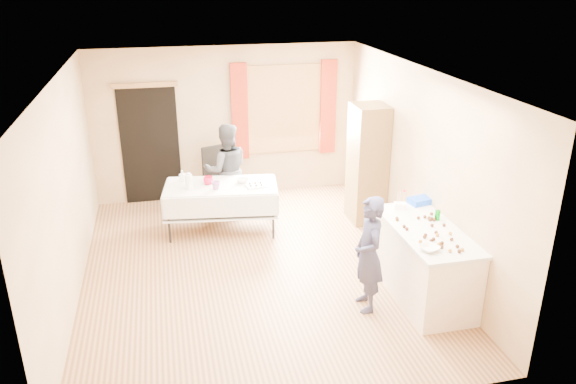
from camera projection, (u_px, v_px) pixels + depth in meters
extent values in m
cube|color=#9E7047|center=(256.00, 269.00, 7.59)|extent=(4.50, 5.50, 0.02)
cube|color=white|center=(251.00, 74.00, 6.61)|extent=(4.50, 5.50, 0.02)
cube|color=tan|center=(227.00, 123.00, 9.60)|extent=(4.50, 0.02, 2.60)
cube|color=tan|center=(310.00, 292.00, 4.60)|extent=(4.50, 0.02, 2.60)
cube|color=tan|center=(65.00, 193.00, 6.63)|extent=(0.02, 5.50, 2.60)
cube|color=tan|center=(419.00, 165.00, 7.57)|extent=(0.02, 5.50, 2.60)
cube|color=olive|center=(284.00, 109.00, 9.69)|extent=(1.32, 0.06, 1.52)
cube|color=white|center=(284.00, 109.00, 9.68)|extent=(1.20, 0.02, 1.40)
cube|color=maroon|center=(240.00, 112.00, 9.49)|extent=(0.28, 0.06, 1.65)
cube|color=maroon|center=(328.00, 107.00, 9.81)|extent=(0.28, 0.06, 1.65)
cube|color=black|center=(150.00, 145.00, 9.41)|extent=(0.95, 0.04, 2.00)
cube|color=olive|center=(144.00, 85.00, 9.00)|extent=(1.05, 0.06, 0.08)
cube|color=brown|center=(367.00, 164.00, 8.73)|extent=(0.50, 0.60, 1.87)
cube|color=beige|center=(424.00, 264.00, 6.81)|extent=(0.71, 1.56, 0.86)
cube|color=silver|center=(428.00, 230.00, 6.64)|extent=(0.77, 1.62, 0.04)
cube|color=silver|center=(221.00, 186.00, 8.40)|extent=(1.74, 1.04, 0.04)
cube|color=black|center=(219.00, 181.00, 9.42)|extent=(0.53, 0.53, 0.06)
cube|color=black|center=(214.00, 163.00, 9.47)|extent=(0.41, 0.17, 0.59)
imported|color=#232340|center=(369.00, 254.00, 6.46)|extent=(0.55, 0.39, 1.41)
imported|color=black|center=(227.00, 170.00, 8.99)|extent=(0.74, 0.58, 1.51)
cylinder|color=#037D0E|center=(437.00, 215.00, 6.83)|extent=(0.08, 0.08, 0.12)
imported|color=white|center=(429.00, 248.00, 6.11)|extent=(0.36, 0.36, 0.05)
cube|color=white|center=(400.00, 206.00, 7.15)|extent=(0.17, 0.14, 0.08)
cube|color=blue|center=(421.00, 201.00, 7.32)|extent=(0.33, 0.25, 0.08)
cylinder|color=silver|center=(189.00, 182.00, 8.20)|extent=(0.13, 0.13, 0.22)
imported|color=red|center=(208.00, 181.00, 8.40)|extent=(0.15, 0.15, 0.12)
imported|color=red|center=(216.00, 185.00, 8.21)|extent=(0.20, 0.20, 0.12)
imported|color=white|center=(242.00, 181.00, 8.48)|extent=(0.19, 0.19, 0.06)
cube|color=white|center=(256.00, 186.00, 8.33)|extent=(0.31, 0.24, 0.02)
imported|color=white|center=(183.00, 176.00, 8.50)|extent=(0.14, 0.14, 0.18)
sphere|color=#3F2314|center=(439.00, 244.00, 6.20)|extent=(0.04, 0.04, 0.04)
sphere|color=black|center=(431.00, 241.00, 6.29)|extent=(0.04, 0.04, 0.04)
sphere|color=black|center=(432.00, 225.00, 6.66)|extent=(0.04, 0.04, 0.04)
sphere|color=black|center=(436.00, 232.00, 6.48)|extent=(0.04, 0.04, 0.04)
sphere|color=black|center=(430.00, 219.00, 6.81)|extent=(0.04, 0.04, 0.04)
sphere|color=black|center=(418.00, 218.00, 6.86)|extent=(0.04, 0.04, 0.04)
sphere|color=#3F2314|center=(437.00, 235.00, 6.43)|extent=(0.04, 0.04, 0.04)
sphere|color=black|center=(440.00, 244.00, 6.21)|extent=(0.04, 0.04, 0.04)
sphere|color=black|center=(426.00, 235.00, 6.42)|extent=(0.04, 0.04, 0.04)
sphere|color=black|center=(425.00, 217.00, 6.89)|extent=(0.04, 0.04, 0.04)
sphere|color=black|center=(433.00, 239.00, 6.33)|extent=(0.04, 0.04, 0.04)
sphere|color=black|center=(426.00, 244.00, 6.21)|extent=(0.04, 0.04, 0.04)
sphere|color=#3F2314|center=(450.00, 233.00, 6.46)|extent=(0.04, 0.04, 0.04)
sphere|color=black|center=(404.00, 226.00, 6.64)|extent=(0.04, 0.04, 0.04)
sphere|color=black|center=(434.00, 245.00, 6.18)|extent=(0.04, 0.04, 0.04)
sphere|color=black|center=(397.00, 218.00, 6.85)|extent=(0.04, 0.04, 0.04)
sphere|color=black|center=(442.00, 247.00, 6.15)|extent=(0.04, 0.04, 0.04)
sphere|color=black|center=(444.00, 225.00, 6.67)|extent=(0.04, 0.04, 0.04)
sphere|color=#3F2314|center=(450.00, 251.00, 6.07)|extent=(0.04, 0.04, 0.04)
sphere|color=black|center=(423.00, 244.00, 6.20)|extent=(0.04, 0.04, 0.04)
sphere|color=black|center=(434.00, 220.00, 6.81)|extent=(0.04, 0.04, 0.04)
sphere|color=black|center=(425.00, 237.00, 6.38)|extent=(0.04, 0.04, 0.04)
sphere|color=black|center=(452.00, 239.00, 6.32)|extent=(0.04, 0.04, 0.04)
sphere|color=black|center=(397.00, 219.00, 6.81)|extent=(0.04, 0.04, 0.04)
sphere|color=#3F2314|center=(462.00, 250.00, 6.09)|extent=(0.04, 0.04, 0.04)
sphere|color=black|center=(459.00, 251.00, 6.05)|extent=(0.04, 0.04, 0.04)
sphere|color=black|center=(457.00, 246.00, 6.16)|extent=(0.04, 0.04, 0.04)
sphere|color=black|center=(431.00, 214.00, 6.97)|extent=(0.04, 0.04, 0.04)
sphere|color=black|center=(442.00, 243.00, 6.24)|extent=(0.04, 0.04, 0.04)
sphere|color=black|center=(429.00, 218.00, 6.86)|extent=(0.04, 0.04, 0.04)
sphere|color=#3F2314|center=(420.00, 241.00, 6.27)|extent=(0.04, 0.04, 0.04)
sphere|color=black|center=(407.00, 229.00, 6.57)|extent=(0.04, 0.04, 0.04)
sphere|color=black|center=(432.00, 218.00, 6.84)|extent=(0.04, 0.04, 0.04)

